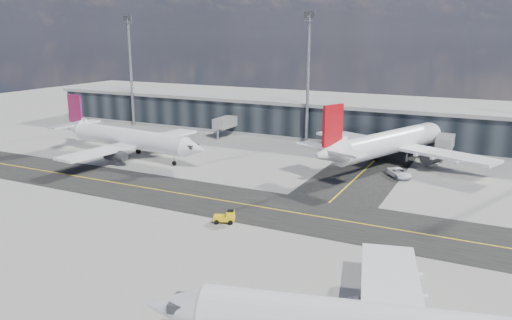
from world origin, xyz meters
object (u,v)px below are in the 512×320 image
object	(u,v)px
airliner_redtail	(394,142)
service_van	(399,173)
airliner_af	(128,138)
baggage_tug	(226,217)

from	to	relation	value
airliner_redtail	service_van	xyz separation A→B (m)	(2.89, -8.77, -3.54)
airliner_af	baggage_tug	distance (m)	42.57
airliner_af	airliner_redtail	distance (m)	52.15
baggage_tug	service_van	size ratio (longest dim) A/B	0.54
baggage_tug	service_van	xyz separation A→B (m)	(16.06, 32.21, -0.09)
airliner_af	airliner_redtail	size ratio (longest dim) A/B	0.92
airliner_af	airliner_redtail	world-z (taller)	airliner_redtail
airliner_af	service_van	xyz separation A→B (m)	(51.81, 9.29, -3.05)
service_van	baggage_tug	bearing A→B (deg)	-154.86
airliner_redtail	baggage_tug	xyz separation A→B (m)	(-13.17, -40.98, -3.45)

